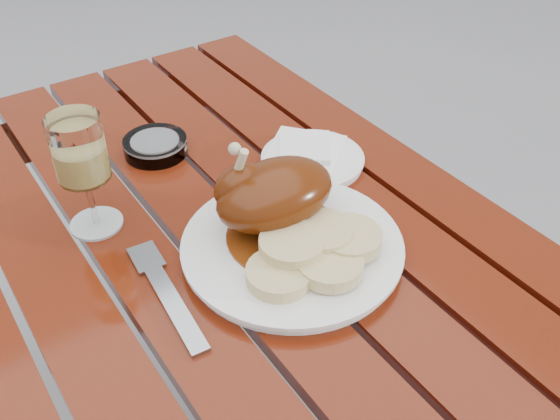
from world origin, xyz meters
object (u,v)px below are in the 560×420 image
object	(u,v)px
dinner_plate	(292,248)
wine_glass	(85,175)
side_plate	(313,160)
table	(228,383)
ashtray	(155,146)

from	to	relation	value
dinner_plate	wine_glass	world-z (taller)	wine_glass
wine_glass	side_plate	distance (m)	0.38
table	ashtray	world-z (taller)	ashtray
table	wine_glass	xyz separation A→B (m)	(-0.14, 0.12, 0.47)
table	dinner_plate	size ratio (longest dim) A/B	3.80
table	dinner_plate	world-z (taller)	dinner_plate
side_plate	ashtray	bearing A→B (deg)	138.77
table	wine_glass	bearing A→B (deg)	140.28
table	ashtray	xyz separation A→B (m)	(0.02, 0.24, 0.39)
dinner_plate	ashtray	size ratio (longest dim) A/B	2.86
ashtray	side_plate	bearing A→B (deg)	-41.23
side_plate	table	bearing A→B (deg)	-164.78
table	dinner_plate	distance (m)	0.40
wine_glass	dinner_plate	bearing A→B (deg)	-46.39
side_plate	wine_glass	bearing A→B (deg)	171.75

